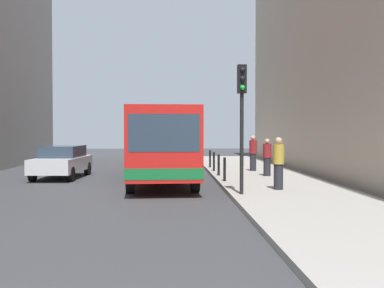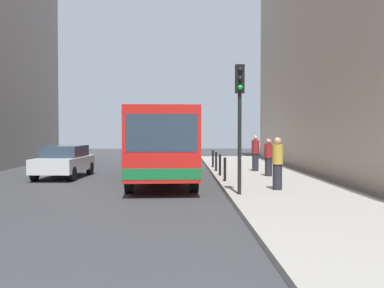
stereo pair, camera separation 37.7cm
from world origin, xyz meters
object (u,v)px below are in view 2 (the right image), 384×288
(bollard_far, at_px, (216,162))
(pedestrian_far_sidewalk, at_px, (255,153))
(pedestrian_near_signal, at_px, (277,163))
(bollard_farthest, at_px, (213,159))
(car_behind_bus, at_px, (164,151))
(bollard_mid, at_px, (220,165))
(bollard_near, at_px, (225,169))
(bus, at_px, (161,141))
(traffic_light, at_px, (240,104))
(pedestrian_mid_sidewalk, at_px, (269,158))
(car_beside_bus, at_px, (64,161))

(bollard_far, distance_m, pedestrian_far_sidewalk, 2.02)
(pedestrian_near_signal, bearing_deg, bollard_farthest, 50.13)
(car_behind_bus, bearing_deg, bollard_far, 107.08)
(bollard_mid, height_order, bollard_farthest, same)
(bollard_mid, distance_m, bollard_farthest, 4.70)
(bollard_mid, xyz_separation_m, bollard_farthest, (0.00, 4.70, 0.00))
(bollard_near, bearing_deg, bollard_farthest, 90.00)
(bus, bearing_deg, traffic_light, 113.37)
(traffic_light, relative_size, pedestrian_mid_sidewalk, 2.47)
(pedestrian_near_signal, bearing_deg, bollard_mid, 58.02)
(traffic_light, height_order, bollard_near, traffic_light)
(bus, relative_size, bollard_far, 11.71)
(bus, height_order, pedestrian_mid_sidewalk, bus)
(bollard_mid, bearing_deg, pedestrian_mid_sidewalk, -7.85)
(pedestrian_near_signal, relative_size, pedestrian_mid_sidewalk, 1.08)
(car_behind_bus, relative_size, bollard_farthest, 4.72)
(traffic_light, xyz_separation_m, bollard_farthest, (-0.10, 10.90, -2.38))
(bollard_near, xyz_separation_m, pedestrian_mid_sidewalk, (2.14, 2.05, 0.35))
(car_beside_bus, distance_m, bollard_near, 7.75)
(traffic_light, bearing_deg, car_behind_bus, 100.36)
(bollard_mid, xyz_separation_m, pedestrian_near_signal, (1.54, -5.09, 0.43))
(bollard_far, bearing_deg, traffic_light, -89.33)
(car_beside_bus, xyz_separation_m, bollard_near, (7.15, -2.99, -0.16))
(bollard_farthest, bearing_deg, car_behind_bus, 117.23)
(bollard_near, relative_size, bollard_far, 1.00)
(car_behind_bus, distance_m, bollard_near, 13.09)
(bollard_mid, bearing_deg, traffic_light, -89.08)
(car_behind_bus, relative_size, bollard_far, 4.72)
(bus, height_order, pedestrian_far_sidewalk, bus)
(pedestrian_mid_sidewalk, bearing_deg, car_beside_bus, 94.08)
(bus, height_order, pedestrian_near_signal, bus)
(traffic_light, bearing_deg, pedestrian_near_signal, 37.83)
(car_beside_bus, relative_size, traffic_light, 1.10)
(bus, distance_m, bollard_farthest, 6.04)
(traffic_light, relative_size, bollard_far, 4.32)
(car_behind_bus, distance_m, bollard_mid, 10.81)
(car_beside_bus, distance_m, car_behind_bus, 10.63)
(bollard_mid, xyz_separation_m, pedestrian_mid_sidewalk, (2.14, -0.30, 0.35))
(bollard_farthest, bearing_deg, bus, -116.11)
(bollard_mid, distance_m, bollard_far, 2.35)
(bollard_mid, relative_size, pedestrian_mid_sidewalk, 0.57)
(bus, bearing_deg, pedestrian_near_signal, 130.41)
(bollard_near, height_order, pedestrian_mid_sidewalk, pedestrian_mid_sidewalk)
(bollard_near, xyz_separation_m, pedestrian_far_sidewalk, (1.98, 4.67, 0.42))
(traffic_light, relative_size, bollard_mid, 4.32)
(traffic_light, height_order, bollard_mid, traffic_light)
(bollard_mid, height_order, pedestrian_near_signal, pedestrian_near_signal)
(pedestrian_mid_sidewalk, bearing_deg, bus, 103.99)
(traffic_light, relative_size, bollard_farthest, 4.32)
(car_beside_bus, relative_size, bollard_far, 4.73)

